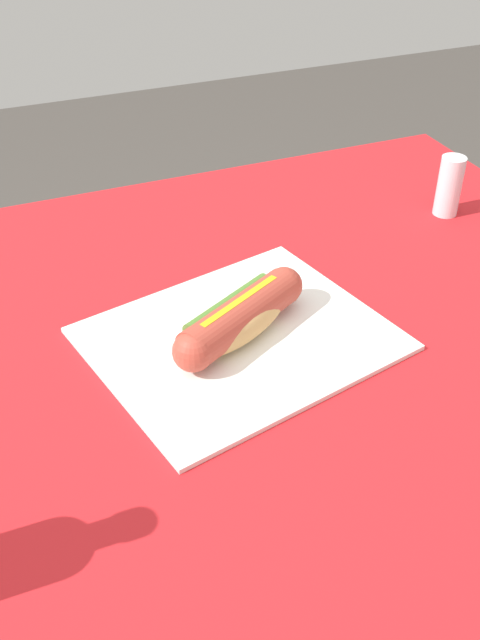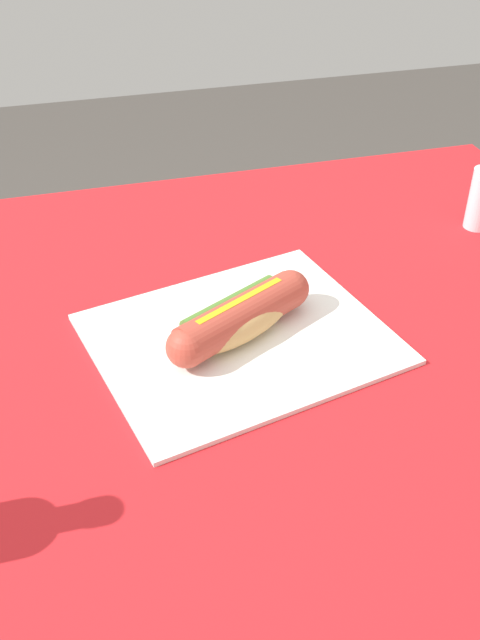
% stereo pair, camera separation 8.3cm
% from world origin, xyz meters
% --- Properties ---
extents(dining_table, '(1.24, 0.92, 0.75)m').
position_xyz_m(dining_table, '(0.00, 0.00, 0.62)').
color(dining_table, brown).
rests_on(dining_table, ground).
extents(paper_wrapper, '(0.38, 0.33, 0.01)m').
position_xyz_m(paper_wrapper, '(0.07, 0.02, 0.75)').
color(paper_wrapper, white).
rests_on(paper_wrapper, dining_table).
extents(hot_dog, '(0.19, 0.12, 0.05)m').
position_xyz_m(hot_dog, '(0.07, 0.02, 0.78)').
color(hot_dog, tan).
rests_on(hot_dog, paper_wrapper).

